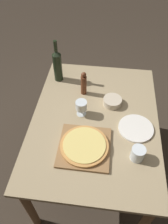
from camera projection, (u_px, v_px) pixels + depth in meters
name	position (u px, v px, depth m)	size (l,w,h in m)	color
ground_plane	(92.00, 166.00, 2.16)	(12.00, 12.00, 0.00)	#382D23
dining_table	(95.00, 127.00, 1.68)	(0.93, 1.26, 0.74)	#9E8966
cutting_board	(84.00, 147.00, 1.44)	(0.34, 0.34, 0.02)	olive
pizza	(84.00, 145.00, 1.42)	(0.32, 0.32, 0.02)	#C68947
wine_bottle	(57.00, 65.00, 1.79)	(0.07, 0.07, 0.37)	black
pepper_mill	(84.00, 84.00, 1.72)	(0.05, 0.05, 0.21)	#5B2D19
wine_glass	(81.00, 106.00, 1.57)	(0.08, 0.08, 0.13)	silver
small_bowl	(112.00, 101.00, 1.69)	(0.14, 0.14, 0.05)	beige
drinking_tumbler	(138.00, 154.00, 1.36)	(0.09, 0.09, 0.10)	silver
dinner_plate	(136.00, 128.00, 1.54)	(0.25, 0.25, 0.01)	silver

